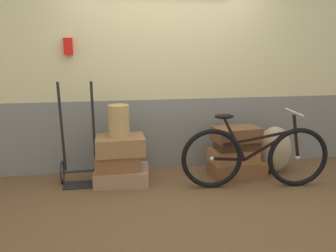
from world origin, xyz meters
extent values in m
cube|color=brown|center=(0.00, 0.00, -0.03)|extent=(9.11, 5.20, 0.06)
cube|color=slate|center=(0.00, 0.85, 0.47)|extent=(7.11, 0.20, 0.94)
cube|color=#CCBC84|center=(0.00, 0.85, 1.86)|extent=(7.11, 0.20, 1.85)
cube|color=red|center=(-1.22, 0.71, 1.61)|extent=(0.10, 0.08, 0.20)
cube|color=#937051|center=(-0.64, 0.31, 0.09)|extent=(0.68, 0.53, 0.19)
cube|color=brown|center=(-0.69, 0.30, 0.28)|extent=(0.51, 0.40, 0.19)
cube|color=olive|center=(-0.65, 0.28, 0.48)|extent=(0.56, 0.41, 0.21)
cube|color=brown|center=(0.81, 0.31, 0.09)|extent=(0.69, 0.42, 0.19)
cube|color=olive|center=(0.76, 0.30, 0.27)|extent=(0.63, 0.40, 0.16)
cube|color=#4C2D19|center=(0.80, 0.31, 0.41)|extent=(0.54, 0.32, 0.12)
cube|color=brown|center=(0.78, 0.27, 0.55)|extent=(0.59, 0.40, 0.17)
cylinder|color=#A8844C|center=(-0.66, 0.30, 0.77)|extent=(0.24, 0.24, 0.37)
torus|color=black|center=(-1.34, 0.40, 0.14)|extent=(0.02, 0.28, 0.28)
torus|color=black|center=(-0.92, 0.40, 0.14)|extent=(0.02, 0.28, 0.28)
cylinder|color=black|center=(-1.13, 0.40, 0.14)|extent=(0.42, 0.02, 0.02)
cylinder|color=black|center=(-1.31, 0.40, 0.68)|extent=(0.03, 0.16, 1.08)
cylinder|color=black|center=(-0.95, 0.40, 0.68)|extent=(0.03, 0.16, 1.08)
cube|color=black|center=(-1.13, 0.29, 0.01)|extent=(0.38, 0.22, 0.02)
ellipsoid|color=#9E8966|center=(1.34, 0.35, 0.30)|extent=(0.44, 0.37, 0.61)
torus|color=black|center=(0.37, -0.02, 0.35)|extent=(0.71, 0.14, 0.70)
sphere|color=#B2B2B7|center=(0.37, -0.02, 0.35)|extent=(0.05, 0.05, 0.05)
torus|color=black|center=(1.37, -0.15, 0.35)|extent=(0.71, 0.14, 0.70)
sphere|color=#B2B2B7|center=(1.37, -0.15, 0.35)|extent=(0.05, 0.05, 0.05)
cube|color=black|center=(1.02, -0.10, 0.50)|extent=(0.55, 0.10, 0.36)
cube|color=black|center=(0.62, -0.06, 0.58)|extent=(0.28, 0.06, 0.50)
cube|color=black|center=(0.56, -0.05, 0.34)|extent=(0.38, 0.08, 0.05)
cube|color=black|center=(0.89, -0.09, 0.59)|extent=(0.80, 0.13, 0.18)
cube|color=black|center=(1.33, -0.14, 0.60)|extent=(0.12, 0.04, 0.51)
ellipsoid|color=black|center=(0.50, -0.04, 0.85)|extent=(0.23, 0.12, 0.06)
cylinder|color=#A5A5AD|center=(1.28, -0.14, 0.89)|extent=(0.08, 0.46, 0.02)
camera|label=1|loc=(-0.74, -3.49, 1.56)|focal=35.37mm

